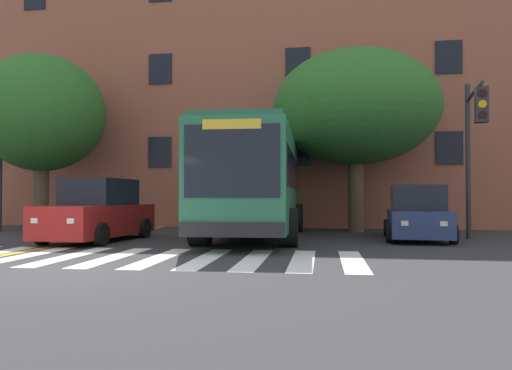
# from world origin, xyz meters

# --- Properties ---
(ground_plane) EXTENTS (120.00, 120.00, 0.00)m
(ground_plane) POSITION_xyz_m (0.00, 0.00, 0.00)
(ground_plane) COLOR #303033
(crosswalk) EXTENTS (12.59, 4.14, 0.01)m
(crosswalk) POSITION_xyz_m (-0.58, 2.16, 0.00)
(crosswalk) COLOR white
(crosswalk) RESTS_ON ground
(lane_line_yellow_inner) EXTENTS (0.12, 36.00, 0.01)m
(lane_line_yellow_inner) POSITION_xyz_m (-2.90, 16.16, 0.00)
(lane_line_yellow_inner) COLOR gold
(lane_line_yellow_inner) RESTS_ON ground
(lane_line_yellow_outer) EXTENTS (0.12, 36.00, 0.01)m
(lane_line_yellow_outer) POSITION_xyz_m (-2.74, 16.16, 0.00)
(lane_line_yellow_outer) COLOR gold
(lane_line_yellow_outer) RESTS_ON ground
(city_bus) EXTENTS (3.40, 11.26, 3.54)m
(city_bus) POSITION_xyz_m (2.33, 8.47, 1.92)
(city_bus) COLOR #28704C
(city_bus) RESTS_ON ground
(car_red_near_lane) EXTENTS (2.24, 4.80, 1.96)m
(car_red_near_lane) POSITION_xyz_m (-2.36, 6.01, 0.88)
(car_red_near_lane) COLOR #AD1E1E
(car_red_near_lane) RESTS_ON ground
(car_navy_far_lane) EXTENTS (2.21, 4.13, 1.76)m
(car_navy_far_lane) POSITION_xyz_m (7.64, 7.95, 0.81)
(car_navy_far_lane) COLOR navy
(car_navy_far_lane) RESTS_ON ground
(car_teal_behind_bus) EXTENTS (2.31, 4.12, 1.71)m
(car_teal_behind_bus) POSITION_xyz_m (3.38, 17.71, 0.79)
(car_teal_behind_bus) COLOR #236B70
(car_teal_behind_bus) RESTS_ON ground
(traffic_light_near_corner) EXTENTS (0.54, 2.85, 5.11)m
(traffic_light_near_corner) POSITION_xyz_m (9.24, 7.41, 3.34)
(traffic_light_near_corner) COLOR #28282D
(traffic_light_near_corner) RESTS_ON ground
(street_tree_curbside_large) EXTENTS (8.99, 8.94, 7.18)m
(street_tree_curbside_large) POSITION_xyz_m (5.84, 11.32, 4.90)
(street_tree_curbside_large) COLOR brown
(street_tree_curbside_large) RESTS_ON ground
(street_tree_curbside_small) EXTENTS (6.77, 6.81, 7.28)m
(street_tree_curbside_small) POSITION_xyz_m (-7.01, 10.22, 4.83)
(street_tree_curbside_small) COLOR brown
(street_tree_curbside_small) RESTS_ON ground
(building_facade) EXTENTS (31.81, 8.84, 13.74)m
(building_facade) POSITION_xyz_m (3.42, 17.53, 6.87)
(building_facade) COLOR #9E5642
(building_facade) RESTS_ON ground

